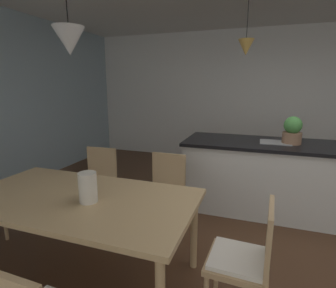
{
  "coord_description": "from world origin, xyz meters",
  "views": [
    {
      "loc": [
        -0.44,
        -2.55,
        1.59
      ],
      "look_at": [
        -1.35,
        0.08,
        0.98
      ],
      "focal_mm": 28.28,
      "sensor_mm": 36.0,
      "label": 1
    }
  ],
  "objects_px": {
    "chair_far_right": "(165,192)",
    "potted_plant_on_island": "(292,131)",
    "chair_far_left": "(97,183)",
    "dining_table": "(79,204)",
    "chair_kitchen_end": "(246,258)",
    "kitchen_island": "(274,176)",
    "vase_on_dining_table": "(88,187)"
  },
  "relations": [
    {
      "from": "chair_far_left",
      "to": "potted_plant_on_island",
      "type": "height_order",
      "value": "potted_plant_on_island"
    },
    {
      "from": "chair_far_right",
      "to": "kitchen_island",
      "type": "distance_m",
      "value": 1.48
    },
    {
      "from": "kitchen_island",
      "to": "potted_plant_on_island",
      "type": "bearing_deg",
      "value": -0.0
    },
    {
      "from": "chair_far_right",
      "to": "chair_far_left",
      "type": "distance_m",
      "value": 0.85
    },
    {
      "from": "kitchen_island",
      "to": "potted_plant_on_island",
      "type": "relative_size",
      "value": 6.78
    },
    {
      "from": "dining_table",
      "to": "chair_far_left",
      "type": "xyz_separation_m",
      "value": [
        -0.42,
        0.87,
        -0.19
      ]
    },
    {
      "from": "chair_far_right",
      "to": "dining_table",
      "type": "bearing_deg",
      "value": -116.06
    },
    {
      "from": "chair_far_right",
      "to": "potted_plant_on_island",
      "type": "distance_m",
      "value": 1.71
    },
    {
      "from": "chair_far_left",
      "to": "potted_plant_on_island",
      "type": "bearing_deg",
      "value": 24.17
    },
    {
      "from": "dining_table",
      "to": "chair_far_right",
      "type": "xyz_separation_m",
      "value": [
        0.42,
        0.87,
        -0.19
      ]
    },
    {
      "from": "chair_far_right",
      "to": "chair_kitchen_end",
      "type": "height_order",
      "value": "same"
    },
    {
      "from": "chair_kitchen_end",
      "to": "chair_far_left",
      "type": "bearing_deg",
      "value": 153.41
    },
    {
      "from": "chair_kitchen_end",
      "to": "kitchen_island",
      "type": "xyz_separation_m",
      "value": [
        0.25,
        1.83,
        -0.01
      ]
    },
    {
      "from": "chair_kitchen_end",
      "to": "potted_plant_on_island",
      "type": "bearing_deg",
      "value": 77.51
    },
    {
      "from": "dining_table",
      "to": "chair_kitchen_end",
      "type": "distance_m",
      "value": 1.32
    },
    {
      "from": "dining_table",
      "to": "kitchen_island",
      "type": "bearing_deg",
      "value": 49.58
    },
    {
      "from": "dining_table",
      "to": "chair_kitchen_end",
      "type": "relative_size",
      "value": 2.16
    },
    {
      "from": "chair_kitchen_end",
      "to": "potted_plant_on_island",
      "type": "relative_size",
      "value": 2.61
    },
    {
      "from": "dining_table",
      "to": "potted_plant_on_island",
      "type": "bearing_deg",
      "value": 46.8
    },
    {
      "from": "chair_far_right",
      "to": "vase_on_dining_table",
      "type": "relative_size",
      "value": 3.75
    },
    {
      "from": "chair_kitchen_end",
      "to": "chair_far_right",
      "type": "bearing_deg",
      "value": 135.59
    },
    {
      "from": "chair_far_left",
      "to": "kitchen_island",
      "type": "bearing_deg",
      "value": 25.87
    },
    {
      "from": "dining_table",
      "to": "potted_plant_on_island",
      "type": "relative_size",
      "value": 5.63
    },
    {
      "from": "chair_far_right",
      "to": "vase_on_dining_table",
      "type": "bearing_deg",
      "value": -107.13
    },
    {
      "from": "chair_far_right",
      "to": "kitchen_island",
      "type": "xyz_separation_m",
      "value": [
        1.13,
        0.96,
        -0.01
      ]
    },
    {
      "from": "chair_far_left",
      "to": "vase_on_dining_table",
      "type": "bearing_deg",
      "value": -58.52
    },
    {
      "from": "chair_kitchen_end",
      "to": "potted_plant_on_island",
      "type": "distance_m",
      "value": 1.96
    },
    {
      "from": "chair_far_left",
      "to": "vase_on_dining_table",
      "type": "xyz_separation_m",
      "value": [
        0.56,
        -0.92,
        0.37
      ]
    },
    {
      "from": "chair_far_left",
      "to": "dining_table",
      "type": "bearing_deg",
      "value": -63.88
    },
    {
      "from": "chair_far_left",
      "to": "chair_kitchen_end",
      "type": "distance_m",
      "value": 1.94
    },
    {
      "from": "kitchen_island",
      "to": "potted_plant_on_island",
      "type": "xyz_separation_m",
      "value": [
        0.16,
        -0.0,
        0.6
      ]
    },
    {
      "from": "dining_table",
      "to": "chair_far_right",
      "type": "distance_m",
      "value": 0.98
    }
  ]
}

